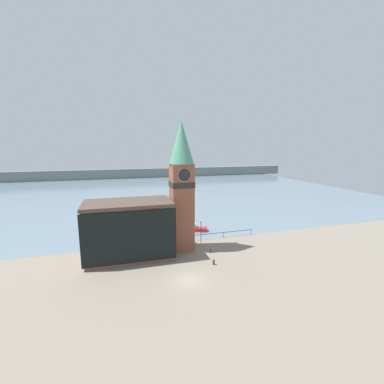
{
  "coord_description": "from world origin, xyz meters",
  "views": [
    {
      "loc": [
        -8.22,
        -29.54,
        17.12
      ],
      "look_at": [
        2.61,
        7.9,
        10.16
      ],
      "focal_mm": 24.0,
      "sensor_mm": 36.0,
      "label": 1
    }
  ],
  "objects_px": {
    "mooring_bollard_near": "(210,250)",
    "lamp_post": "(201,228)",
    "clock_tower": "(182,183)",
    "pier_building": "(129,229)",
    "mooring_bollard_far": "(214,262)",
    "boat_near": "(194,228)"
  },
  "relations": [
    {
      "from": "clock_tower",
      "to": "pier_building",
      "type": "bearing_deg",
      "value": -174.94
    },
    {
      "from": "clock_tower",
      "to": "lamp_post",
      "type": "height_order",
      "value": "clock_tower"
    },
    {
      "from": "pier_building",
      "to": "mooring_bollard_far",
      "type": "height_order",
      "value": "pier_building"
    },
    {
      "from": "mooring_bollard_near",
      "to": "lamp_post",
      "type": "bearing_deg",
      "value": 93.76
    },
    {
      "from": "lamp_post",
      "to": "pier_building",
      "type": "bearing_deg",
      "value": -171.02
    },
    {
      "from": "boat_near",
      "to": "lamp_post",
      "type": "height_order",
      "value": "lamp_post"
    },
    {
      "from": "clock_tower",
      "to": "pier_building",
      "type": "height_order",
      "value": "clock_tower"
    },
    {
      "from": "clock_tower",
      "to": "mooring_bollard_near",
      "type": "relative_size",
      "value": 26.36
    },
    {
      "from": "clock_tower",
      "to": "mooring_bollard_far",
      "type": "relative_size",
      "value": 26.01
    },
    {
      "from": "mooring_bollard_far",
      "to": "lamp_post",
      "type": "bearing_deg",
      "value": 84.8
    },
    {
      "from": "mooring_bollard_near",
      "to": "clock_tower",
      "type": "bearing_deg",
      "value": 143.55
    },
    {
      "from": "clock_tower",
      "to": "pier_building",
      "type": "distance_m",
      "value": 11.04
    },
    {
      "from": "mooring_bollard_far",
      "to": "boat_near",
      "type": "bearing_deg",
      "value": 84.19
    },
    {
      "from": "clock_tower",
      "to": "lamp_post",
      "type": "distance_m",
      "value": 9.26
    },
    {
      "from": "boat_near",
      "to": "lamp_post",
      "type": "relative_size",
      "value": 1.25
    },
    {
      "from": "clock_tower",
      "to": "lamp_post",
      "type": "relative_size",
      "value": 5.1
    },
    {
      "from": "pier_building",
      "to": "lamp_post",
      "type": "xyz_separation_m",
      "value": [
        12.39,
        1.96,
        -1.55
      ]
    },
    {
      "from": "mooring_bollard_far",
      "to": "lamp_post",
      "type": "height_order",
      "value": "lamp_post"
    },
    {
      "from": "clock_tower",
      "to": "pier_building",
      "type": "xyz_separation_m",
      "value": [
        -8.64,
        -0.77,
        -6.83
      ]
    },
    {
      "from": "mooring_bollard_near",
      "to": "boat_near",
      "type": "bearing_deg",
      "value": 87.24
    },
    {
      "from": "clock_tower",
      "to": "boat_near",
      "type": "height_order",
      "value": "clock_tower"
    },
    {
      "from": "mooring_bollard_far",
      "to": "mooring_bollard_near",
      "type": "bearing_deg",
      "value": 76.15
    }
  ]
}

